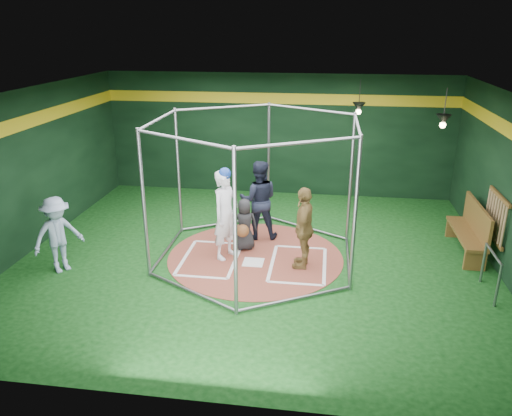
# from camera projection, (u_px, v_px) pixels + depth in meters

# --- Properties ---
(room_shell) EXTENTS (10.10, 9.10, 3.53)m
(room_shell) POSITION_uv_depth(u_px,v_px,m) (255.00, 180.00, 10.27)
(room_shell) COLOR #0C360E
(room_shell) RESTS_ON ground
(clay_disc) EXTENTS (3.80, 3.80, 0.01)m
(clay_disc) POSITION_uv_depth(u_px,v_px,m) (255.00, 257.00, 10.87)
(clay_disc) COLOR brown
(clay_disc) RESTS_ON ground
(home_plate) EXTENTS (0.43, 0.43, 0.01)m
(home_plate) POSITION_uv_depth(u_px,v_px,m) (253.00, 262.00, 10.58)
(home_plate) COLOR white
(home_plate) RESTS_ON clay_disc
(batter_box_left) EXTENTS (1.17, 1.77, 0.01)m
(batter_box_left) POSITION_uv_depth(u_px,v_px,m) (210.00, 258.00, 10.76)
(batter_box_left) COLOR white
(batter_box_left) RESTS_ON clay_disc
(batter_box_right) EXTENTS (1.17, 1.77, 0.01)m
(batter_box_right) POSITION_uv_depth(u_px,v_px,m) (298.00, 264.00, 10.50)
(batter_box_right) COLOR white
(batter_box_right) RESTS_ON clay_disc
(batting_cage) EXTENTS (4.05, 4.67, 3.00)m
(batting_cage) POSITION_uv_depth(u_px,v_px,m) (255.00, 192.00, 10.35)
(batting_cage) COLOR gray
(batting_cage) RESTS_ON ground
(bat_rack) EXTENTS (0.07, 1.25, 0.98)m
(bat_rack) POSITION_uv_depth(u_px,v_px,m) (496.00, 217.00, 10.22)
(bat_rack) COLOR brown
(bat_rack) RESTS_ON room_shell
(pendant_lamp_near) EXTENTS (0.34, 0.34, 0.90)m
(pendant_lamp_near) POSITION_uv_depth(u_px,v_px,m) (359.00, 107.00, 12.97)
(pendant_lamp_near) COLOR black
(pendant_lamp_near) RESTS_ON room_shell
(pendant_lamp_far) EXTENTS (0.34, 0.34, 0.90)m
(pendant_lamp_far) POSITION_uv_depth(u_px,v_px,m) (443.00, 120.00, 11.24)
(pendant_lamp_far) COLOR black
(pendant_lamp_far) RESTS_ON room_shell
(batter_figure) EXTENTS (0.73, 0.84, 2.00)m
(batter_figure) POSITION_uv_depth(u_px,v_px,m) (226.00, 214.00, 10.52)
(batter_figure) COLOR white
(batter_figure) RESTS_ON clay_disc
(visitor_leopard) EXTENTS (0.50, 1.04, 1.72)m
(visitor_leopard) POSITION_uv_depth(u_px,v_px,m) (304.00, 228.00, 10.15)
(visitor_leopard) COLOR #A98948
(visitor_leopard) RESTS_ON clay_disc
(catcher_figure) EXTENTS (0.66, 0.66, 1.17)m
(catcher_figure) POSITION_uv_depth(u_px,v_px,m) (244.00, 225.00, 11.02)
(catcher_figure) COLOR black
(catcher_figure) RESTS_ON clay_disc
(umpire) EXTENTS (1.00, 0.83, 1.86)m
(umpire) POSITION_uv_depth(u_px,v_px,m) (259.00, 200.00, 11.55)
(umpire) COLOR black
(umpire) RESTS_ON clay_disc
(bystander_blue) EXTENTS (1.09, 1.17, 1.59)m
(bystander_blue) POSITION_uv_depth(u_px,v_px,m) (58.00, 235.00, 10.00)
(bystander_blue) COLOR #94A8C4
(bystander_blue) RESTS_ON ground
(dugout_bench) EXTENTS (0.45, 1.94, 1.13)m
(dugout_bench) POSITION_uv_depth(u_px,v_px,m) (471.00, 228.00, 10.88)
(dugout_bench) COLOR brown
(dugout_bench) RESTS_ON ground
(steel_railing) EXTENTS (0.05, 0.97, 0.84)m
(steel_railing) POSITION_uv_depth(u_px,v_px,m) (492.00, 267.00, 9.20)
(steel_railing) COLOR gray
(steel_railing) RESTS_ON ground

